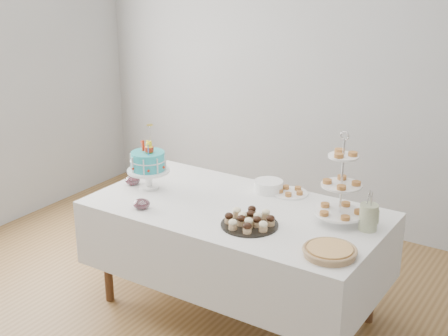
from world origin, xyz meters
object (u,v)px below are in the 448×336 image
Objects in this scene: jam_bowl_b at (133,180)px; utensil_pitcher at (369,216)px; pastry_plate at (290,192)px; cupcake_tray at (250,220)px; tiered_stand at (341,186)px; plate_stack at (269,186)px; pie at (330,251)px; table at (236,239)px; jam_bowl_a at (142,204)px; birthday_cake at (149,172)px.

utensil_pitcher is at bearing 6.33° from jam_bowl_b.
cupcake_tray is at bearing -87.30° from pastry_plate.
plate_stack is at bearing 160.46° from tiered_stand.
table is at bearing 159.77° from pie.
table is 0.66m from jam_bowl_a.
pie is at bearing -73.54° from tiered_stand.
birthday_cake reaches higher than jam_bowl_a.
utensil_pitcher is at bearing -21.60° from pastry_plate.
pastry_plate is at bearing 153.40° from utensil_pitcher.
table is 18.05× the size of jam_bowl_b.
utensil_pitcher is (0.62, 0.34, 0.05)m from cupcake_tray.
jam_bowl_b is at bearing -172.87° from tiered_stand.
utensil_pitcher is (0.84, 0.14, 0.32)m from table.
cupcake_tray reaches higher than plate_stack.
tiered_stand is at bearing 37.43° from cupcake_tray.
birthday_cake is at bearing -153.54° from pastry_plate.
birthday_cake is 0.93m from cupcake_tray.
birthday_cake is 0.17m from jam_bowl_b.
table is 6.33× the size of pie.
birthday_cake is 1.29× the size of cupcake_tray.
utensil_pitcher is (0.18, -0.00, -0.16)m from tiered_stand.
tiered_stand is at bearing 106.46° from pie.
plate_stack is at bearing 24.76° from jam_bowl_b.
jam_bowl_a is at bearing -165.12° from utensil_pitcher.
jam_bowl_b is (-1.03, -0.44, 0.01)m from pastry_plate.
cupcake_tray reaches higher than pie.
tiered_stand is 2.36× the size of utensil_pitcher.
jam_bowl_a is at bearing -127.69° from plate_stack.
jam_bowl_a is 1.43m from utensil_pitcher.
jam_bowl_b is at bearing -176.99° from table.
tiered_stand is (0.44, 0.34, 0.20)m from cupcake_tray.
cupcake_tray is at bearing 10.07° from birthday_cake.
jam_bowl_a is 0.44× the size of utensil_pitcher.
table is at bearing -115.30° from pastry_plate.
utensil_pitcher reaches higher than pie.
pastry_plate is at bearing 14.43° from plate_stack.
utensil_pitcher is at bearing 26.41° from birthday_cake.
birthday_cake is 1.84× the size of utensil_pitcher.
tiered_stand reaches higher than jam_bowl_a.
pie is 1.22× the size of utensil_pitcher.
pie is at bearing -41.17° from plate_stack.
tiered_stand is at bearing -19.54° from plate_stack.
plate_stack is 1.82× the size of jam_bowl_a.
table is 9.58× the size of plate_stack.
pie is 0.99m from plate_stack.
cupcake_tray is 3.20× the size of jam_bowl_a.
pastry_plate is (-0.59, 0.69, -0.01)m from pie.
table is at bearing 22.91° from birthday_cake.
tiered_stand is 1.52m from jam_bowl_b.
pie is at bearing -20.23° from table.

